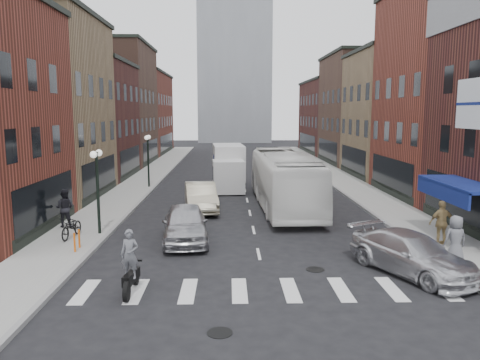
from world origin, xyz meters
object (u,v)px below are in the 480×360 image
transit_bus (284,180)px  ped_right_c (455,239)px  billboard_sign (479,105)px  ped_right_b (442,223)px  sedan_left_near (185,223)px  ped_left_solo (65,208)px  sedan_left_far (201,197)px  curb_car (412,254)px  box_truck (228,167)px  motorcycle_rider (130,264)px  streetlamp_near (97,176)px  parked_bicycle (72,227)px  streetlamp_far (148,151)px  bike_rack (77,240)px

transit_bus → ped_right_c: bearing=-66.4°
billboard_sign → ped_right_b: bearing=117.4°
sedan_left_near → ped_left_solo: ped_left_solo is taller
transit_bus → sedan_left_far: (-5.06, -0.68, -0.90)m
curb_car → ped_left_solo: 16.37m
sedan_left_far → ped_right_b: size_ratio=2.59×
box_truck → transit_bus: bearing=-70.3°
ped_left_solo → ped_right_b: ped_right_b is taller
sedan_left_far → curb_car: size_ratio=0.98×
billboard_sign → motorcycle_rider: (-13.03, -3.66, -5.13)m
streetlamp_near → parked_bicycle: 2.60m
billboard_sign → ped_right_c: (-1.19, -1.24, -5.06)m
sedan_left_near → ped_right_b: 11.29m
sedan_left_near → motorcycle_rider: bearing=-106.7°
sedan_left_far → streetlamp_far: bearing=111.1°
bike_rack → sedan_left_far: bearing=60.8°
bike_rack → ped_right_c: ped_right_c is taller
ped_right_b → motorcycle_rider: bearing=15.7°
billboard_sign → ped_left_solo: billboard_sign is taller
sedan_left_near → ped_right_c: 11.27m
streetlamp_far → transit_bus: streetlamp_far is taller
box_truck → bike_rack: bearing=-114.4°
billboard_sign → sedan_left_far: bearing=141.4°
motorcycle_rider → ped_right_b: (12.42, 4.84, 0.12)m
motorcycle_rider → ped_left_solo: size_ratio=1.11×
ped_left_solo → ped_right_c: (16.85, -6.03, -0.05)m
bike_rack → streetlamp_near: bearing=85.8°
ped_left_solo → sedan_left_far: bearing=-144.0°
streetlamp_near → streetlamp_far: bearing=90.0°
bike_rack → motorcycle_rider: size_ratio=0.37×
bike_rack → parked_bicycle: (-0.84, 1.93, 0.10)m
streetlamp_far → ped_right_c: size_ratio=2.24×
transit_bus → sedan_left_near: size_ratio=2.52×
bike_rack → transit_bus: size_ratio=0.06×
bike_rack → curb_car: (13.03, -2.81, 0.19)m
streetlamp_far → transit_bus: 12.29m
ped_right_b → streetlamp_far: bearing=-52.3°
streetlamp_near → sedan_left_near: bearing=-13.5°
parked_bicycle → ped_left_solo: size_ratio=1.00×
motorcycle_rider → transit_bus: 15.07m
streetlamp_far → curb_car: size_ratio=0.80×
bike_rack → ped_left_solo: bearing=114.8°
box_truck → streetlamp_near: bearing=-117.2°
billboard_sign → sedan_left_far: (-11.49, 9.19, -5.30)m
streetlamp_far → motorcycle_rider: (2.96, -21.16, -1.91)m
sedan_left_far → ped_right_b: bearing=-43.7°
transit_bus → parked_bicycle: 12.82m
ped_right_b → ped_right_c: ped_right_b is taller
parked_bicycle → billboard_sign: bearing=-2.5°
billboard_sign → streetlamp_near: size_ratio=0.90×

